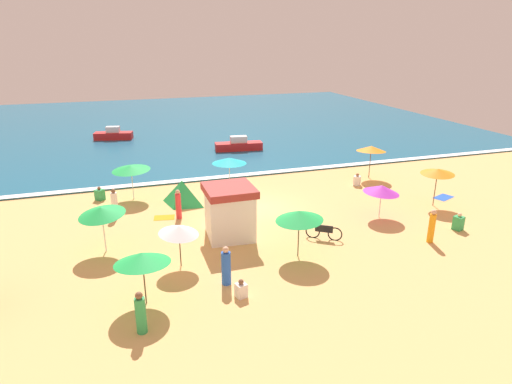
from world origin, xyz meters
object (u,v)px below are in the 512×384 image
Objects in this scene: beach_umbrella_4 at (438,171)px; beach_umbrella_5 at (229,161)px; beachgoer_5 at (458,223)px; beach_umbrella_3 at (382,189)px; beach_tent at (182,192)px; beachgoer_7 at (100,194)px; beach_umbrella_9 at (142,258)px; small_boat_0 at (113,135)px; beach_umbrella_8 at (101,211)px; beachgoer_4 at (241,290)px; beachgoer_2 at (357,180)px; beachgoer_6 at (141,314)px; parked_bicycle at (324,232)px; beach_umbrella_6 at (371,149)px; beach_umbrella_7 at (131,168)px; beachgoer_3 at (222,204)px; beach_umbrella_1 at (179,230)px; beach_umbrella_0 at (299,216)px; beachgoer_9 at (178,205)px; lifeguard_cabana at (230,211)px; small_boat_1 at (239,145)px; beachgoer_8 at (115,204)px; beachgoer_0 at (432,227)px.

beach_umbrella_4 is 0.84× the size of beach_umbrella_5.
beach_umbrella_3 is at bearing 137.42° from beachgoer_5.
beach_tent reaches higher than beachgoer_7.
beach_umbrella_9 is 29.26m from small_boat_0.
beachgoer_4 is (4.95, -5.62, -1.69)m from beach_umbrella_8.
beachgoer_2 is 0.55× the size of beachgoer_6.
parked_bicycle is 27.91m from small_boat_0.
beachgoer_2 is (11.71, -0.06, -0.39)m from beach_tent.
beach_umbrella_5 is 13.27m from beachgoer_4.
beach_tent is at bearing 152.07° from beach_umbrella_3.
beach_umbrella_6 is at bearing 36.72° from beachgoer_2.
beach_umbrella_8 is 24.35m from small_boat_0.
beach_umbrella_7 is 18.72m from beachgoer_5.
beach_umbrella_4 reaches higher than beachgoer_3.
beach_umbrella_1 is 2.60× the size of beachgoer_3.
beach_umbrella_0 reaches higher than parked_bicycle.
beachgoer_3 is at bearing 8.44° from beachgoer_9.
small_boat_1 is (5.15, 16.66, -0.81)m from lifeguard_cabana.
beach_umbrella_9 is (-12.99, -4.57, 0.25)m from beach_umbrella_3.
beach_umbrella_8 is 10.56m from parked_bicycle.
small_boat_0 is (-4.23, 29.91, 0.21)m from beachgoer_4.
beachgoer_9 reaches higher than small_boat_0.
beachgoer_8 reaches higher than small_boat_0.
beachgoer_8 is at bearing 82.96° from beach_umbrella_8.
beach_umbrella_7 is 17.44m from small_boat_0.
beachgoer_7 is at bearing 98.29° from beach_umbrella_9.
beach_umbrella_1 reaches higher than beachgoer_5.
beach_umbrella_5 is 15.46m from beachgoer_6.
beach_tent is 1.64× the size of parked_bicycle.
beach_umbrella_5 is 4.28m from beach_tent.
beachgoer_9 is (3.31, -1.32, 0.04)m from beachgoer_8.
beachgoer_9 is at bearing 163.03° from beach_umbrella_3.
lifeguard_cabana reaches higher than beach_umbrella_8.
beachgoer_5 is 0.22× the size of small_boat_1.
beach_umbrella_0 is at bearing -64.26° from beach_tent.
beachgoer_5 is (11.00, -6.32, -0.02)m from beachgoer_3.
beach_umbrella_9 is 2.92× the size of beachgoer_4.
beachgoer_2 is at bearing 99.15° from beachgoer_5.
beach_umbrella_7 reaches higher than beachgoer_3.
beachgoer_4 is at bearing 15.25° from beachgoer_6.
lifeguard_cabana is 5.97m from beach_umbrella_8.
beach_tent is at bearing -26.21° from beachgoer_7.
beach_umbrella_5 reaches higher than beachgoer_9.
beach_umbrella_5 is 13.24m from beachgoer_0.
beach_umbrella_9 is 8.24m from beachgoer_9.
beach_umbrella_7 reaches higher than parked_bicycle.
parked_bicycle is (5.87, -6.91, -0.37)m from beach_tent.
beach_umbrella_0 reaches higher than beach_umbrella_1.
beach_umbrella_1 is at bearing 55.57° from beach_umbrella_9.
beachgoer_9 is (-2.55, -0.38, 0.39)m from beachgoer_3.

